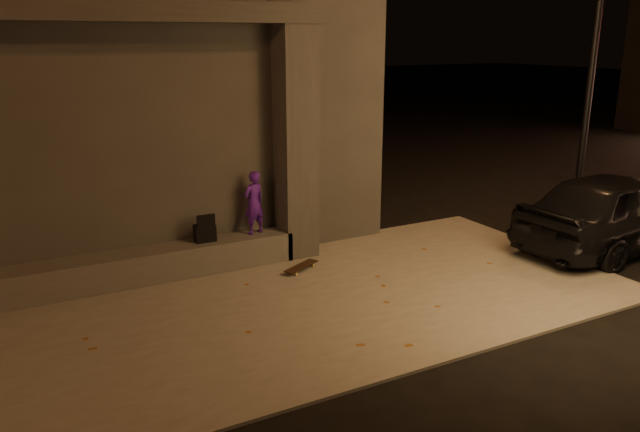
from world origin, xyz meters
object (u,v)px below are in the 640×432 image
skateboarder (254,203)px  backpack (205,232)px  column (295,144)px  skateboard (301,266)px  car_a (619,210)px

skateboarder → backpack: (-0.81, 0.00, -0.35)m
column → skateboard: 1.91m
column → backpack: (-1.53, 0.00, -1.20)m
column → backpack: size_ratio=8.26×
skateboarder → backpack: bearing=-16.3°
skateboard → car_a: car_a is taller
column → car_a: 5.50m
skateboarder → backpack: size_ratio=2.29×
column → backpack: 1.94m
skateboarder → skateboard: 1.23m
column → skateboarder: size_ratio=3.61×
backpack → car_a: bearing=-16.8°
column → skateboarder: (-0.72, 0.00, -0.85)m
column → skateboarder: column is taller
backpack → skateboard: bearing=-28.0°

